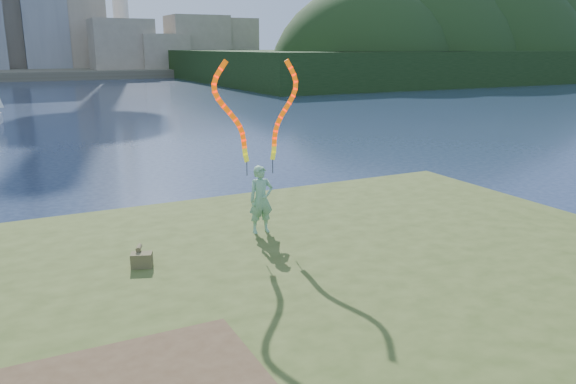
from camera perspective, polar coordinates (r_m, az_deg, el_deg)
ground at (r=10.14m, az=-6.60°, el=-12.13°), size 320.00×320.00×0.00m
grassy_knoll at (r=8.11m, az=-0.80°, el=-16.60°), size 20.00×18.00×0.80m
far_shore at (r=103.67m, az=-25.47°, el=11.01°), size 320.00×40.00×1.20m
wooded_hill at (r=92.90m, az=16.05°, el=11.31°), size 78.00×50.00×63.00m
woman_with_ribbons at (r=11.35m, az=-2.83°, el=3.01°), size 1.96×0.36×3.82m
canvas_bag at (r=10.19m, az=-14.66°, el=-6.61°), size 0.42×0.47×0.34m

